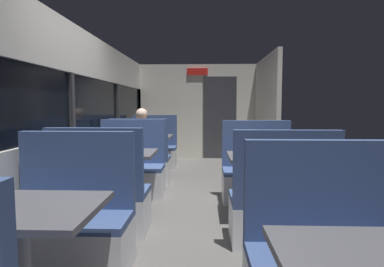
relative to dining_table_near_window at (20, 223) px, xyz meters
name	(u,v)px	position (x,y,z in m)	size (l,w,h in m)	color
ground_plane	(190,214)	(0.89, 2.09, -0.65)	(3.30, 9.20, 0.02)	#514F4C
carriage_window_panel_left	(70,122)	(-0.56, 2.09, 0.47)	(0.09, 8.48, 2.30)	beige
carriage_end_bulkhead	(200,112)	(0.95, 6.28, 0.50)	(2.90, 0.11, 2.30)	beige
carriage_aisle_panel_right	(266,113)	(2.34, 5.09, 0.51)	(0.08, 2.40, 2.30)	beige
dining_table_near_window	(20,223)	(0.00, 0.00, 0.00)	(0.90, 0.70, 0.74)	#9E9EA3
bench_near_window_facing_entry	(71,229)	(0.00, 0.70, -0.31)	(0.95, 0.50, 1.10)	silver
dining_table_mid_window	(118,160)	(0.00, 2.15, 0.00)	(0.90, 0.70, 0.74)	#9E9EA3
bench_mid_window_facing_end	(101,202)	(0.00, 1.45, -0.31)	(0.95, 0.50, 1.10)	silver
bench_mid_window_facing_entry	(131,173)	(0.00, 2.85, -0.31)	(0.95, 0.50, 1.10)	silver
dining_table_far_window	(148,141)	(0.00, 4.30, 0.00)	(0.90, 0.70, 0.74)	#9E9EA3
bench_far_window_facing_end	(141,164)	(0.00, 3.60, -0.31)	(0.95, 0.50, 1.10)	silver
bench_far_window_facing_entry	(154,152)	(0.00, 5.00, -0.31)	(0.95, 0.50, 1.10)	silver
dining_table_rear_aisle	(268,164)	(1.79, 1.95, 0.00)	(0.90, 0.70, 0.74)	#9E9EA3
bench_rear_aisle_facing_end	(281,210)	(1.79, 1.25, -0.31)	(0.95, 0.50, 1.10)	silver
bench_rear_aisle_facing_entry	(257,177)	(1.79, 2.65, -0.31)	(0.95, 0.50, 1.10)	silver
seated_passenger	(142,151)	(0.00, 3.67, -0.10)	(0.47, 0.55, 1.26)	#26262D
coffee_cup_primary	(7,206)	(0.02, -0.14, 0.15)	(0.07, 0.07, 0.09)	white
coffee_cup_secondary	(111,147)	(-0.13, 2.29, 0.15)	(0.07, 0.07, 0.09)	white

